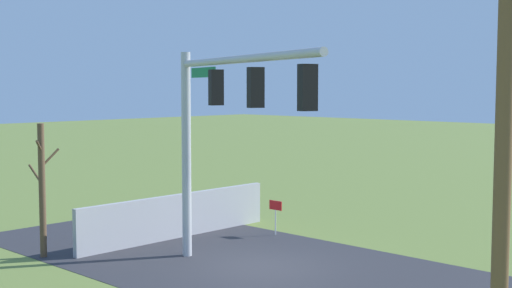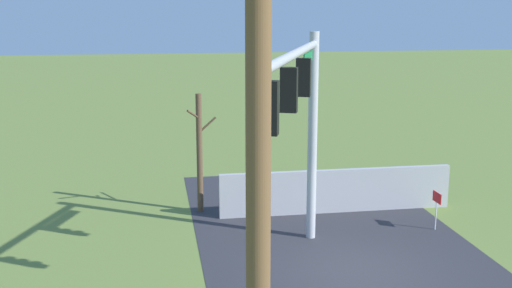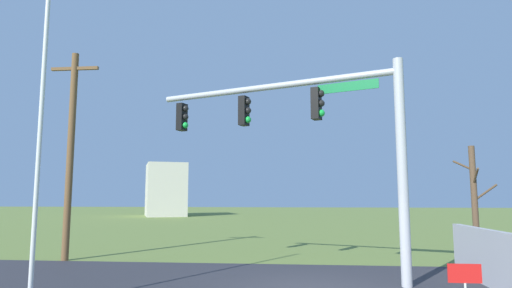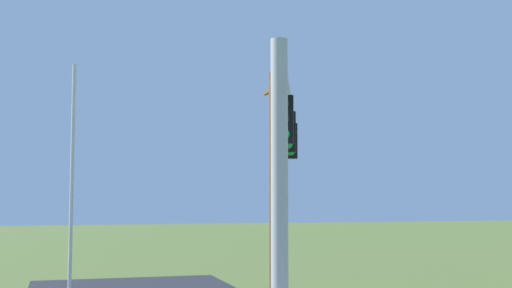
{
  "view_description": "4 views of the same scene",
  "coord_description": "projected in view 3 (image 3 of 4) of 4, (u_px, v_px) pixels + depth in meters",
  "views": [
    {
      "loc": [
        -13.38,
        14.17,
        5.14
      ],
      "look_at": [
        -2.01,
        2.28,
        3.79
      ],
      "focal_mm": 48.73,
      "sensor_mm": 36.0,
      "label": 1
    },
    {
      "loc": [
        -15.01,
        5.16,
        6.87
      ],
      "look_at": [
        -1.27,
        2.88,
        3.82
      ],
      "focal_mm": 44.14,
      "sensor_mm": 36.0,
      "label": 2
    },
    {
      "loc": [
        -0.28,
        -11.28,
        2.38
      ],
      "look_at": [
        -1.54,
        1.59,
        3.95
      ],
      "focal_mm": 29.93,
      "sensor_mm": 36.0,
      "label": 3
    },
    {
      "loc": [
        12.72,
        -2.81,
        3.58
      ],
      "look_at": [
        -2.34,
        1.6,
        4.86
      ],
      "focal_mm": 46.65,
      "sensor_mm": 36.0,
      "label": 4
    }
  ],
  "objects": [
    {
      "name": "flagpole",
      "position": [
        40.0,
        139.0,
        9.33
      ],
      "size": [
        0.1,
        0.1,
        7.24
      ],
      "primitive_type": "cylinder",
      "color": "silver",
      "rests_on": "ground_plane"
    },
    {
      "name": "open_sign",
      "position": [
        465.0,
        283.0,
        7.27
      ],
      "size": [
        0.56,
        0.04,
        1.22
      ],
      "color": "silver",
      "rests_on": "ground_plane"
    },
    {
      "name": "signal_mast",
      "position": [
        312.0,
        126.0,
        12.81
      ],
      "size": [
        7.63,
        3.06,
        6.18
      ],
      "color": "#B2B5BA",
      "rests_on": "ground_plane"
    },
    {
      "name": "distant_building",
      "position": [
        166.0,
        190.0,
        51.17
      ],
      "size": [
        6.54,
        7.48,
        6.24
      ],
      "primitive_type": "cube",
      "rotation": [
        0.0,
        0.0,
        1.96
      ],
      "color": "beige",
      "rests_on": "ground_plane"
    },
    {
      "name": "sidewalk_corner",
      "position": [
        447.0,
        288.0,
        11.05
      ],
      "size": [
        6.0,
        6.0,
        0.01
      ],
      "primitive_type": "cube",
      "color": "#B7B5AD",
      "rests_on": "ground_plane"
    },
    {
      "name": "utility_pole",
      "position": [
        71.0,
        150.0,
        16.26
      ],
      "size": [
        1.9,
        0.26,
        7.92
      ],
      "color": "brown",
      "rests_on": "ground_plane"
    },
    {
      "name": "bare_tree",
      "position": [
        475.0,
        205.0,
        14.17
      ],
      "size": [
        1.27,
        1.02,
        4.06
      ],
      "color": "brown",
      "rests_on": "ground_plane"
    },
    {
      "name": "road_surface",
      "position": [
        157.0,
        287.0,
        11.22
      ],
      "size": [
        28.0,
        8.0,
        0.01
      ],
      "primitive_type": "cube",
      "color": "#2D2D33",
      "rests_on": "ground_plane"
    }
  ]
}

